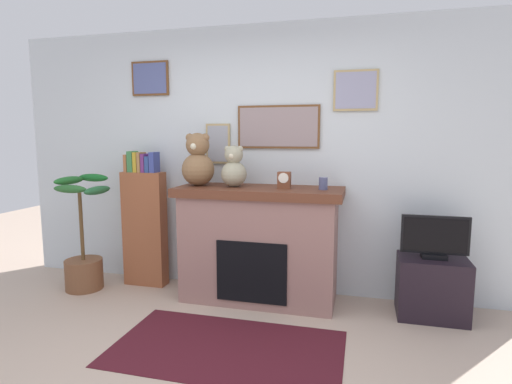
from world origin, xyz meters
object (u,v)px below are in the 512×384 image
object	(u,v)px
potted_plant	(84,254)
fireplace	(259,243)
television	(435,238)
teddy_bear_brown	(234,168)
candle_jar	(323,184)
bookshelf	(145,223)
tv_stand	(432,287)
teddy_bear_tan	(198,162)
mantel_clock	(284,180)

from	to	relation	value
potted_plant	fireplace	bearing A→B (deg)	6.18
fireplace	television	size ratio (longest dim) A/B	2.83
potted_plant	teddy_bear_brown	xyz separation A→B (m)	(1.54, 0.17, 0.88)
candle_jar	television	bearing A→B (deg)	0.34
fireplace	bookshelf	xyz separation A→B (m)	(-1.24, 0.09, 0.11)
bookshelf	tv_stand	size ratio (longest dim) A/B	2.48
candle_jar	teddy_bear_brown	world-z (taller)	teddy_bear_brown
bookshelf	teddy_bear_brown	world-z (taller)	teddy_bear_brown
television	teddy_bear_tan	size ratio (longest dim) A/B	1.08
fireplace	candle_jar	xyz separation A→B (m)	(0.58, -0.02, 0.58)
bookshelf	potted_plant	xyz separation A→B (m)	(-0.53, -0.28, -0.29)
television	mantel_clock	xyz separation A→B (m)	(-1.28, -0.01, 0.46)
television	potted_plant	bearing A→B (deg)	-176.87
candle_jar	teddy_bear_tan	size ratio (longest dim) A/B	0.22
mantel_clock	teddy_bear_brown	distance (m)	0.48
fireplace	mantel_clock	bearing A→B (deg)	-4.68
fireplace	potted_plant	xyz separation A→B (m)	(-1.78, -0.19, -0.18)
teddy_bear_brown	bookshelf	bearing A→B (deg)	173.89
mantel_clock	bookshelf	bearing A→B (deg)	175.80
potted_plant	teddy_bear_brown	world-z (taller)	teddy_bear_brown
bookshelf	mantel_clock	xyz separation A→B (m)	(1.48, -0.11, 0.50)
bookshelf	potted_plant	size ratio (longest dim) A/B	1.20
mantel_clock	teddy_bear_brown	world-z (taller)	teddy_bear_brown
potted_plant	mantel_clock	world-z (taller)	mantel_clock
tv_stand	television	xyz separation A→B (m)	(0.00, -0.00, 0.43)
bookshelf	teddy_bear_tan	world-z (taller)	teddy_bear_tan
candle_jar	teddy_bear_tan	world-z (taller)	teddy_bear_tan
teddy_bear_brown	fireplace	bearing A→B (deg)	4.35
teddy_bear_tan	bookshelf	bearing A→B (deg)	170.58
bookshelf	fireplace	bearing A→B (deg)	-4.10
television	candle_jar	distance (m)	1.03
tv_stand	mantel_clock	xyz separation A→B (m)	(-1.28, -0.01, 0.89)
fireplace	tv_stand	distance (m)	1.55
mantel_clock	fireplace	bearing A→B (deg)	175.32
candle_jar	bookshelf	bearing A→B (deg)	176.65
fireplace	tv_stand	xyz separation A→B (m)	(1.52, -0.01, -0.28)
television	teddy_bear_brown	size ratio (longest dim) A/B	1.41
tv_stand	teddy_bear_tan	size ratio (longest dim) A/B	1.12
mantel_clock	potted_plant	bearing A→B (deg)	-175.08
bookshelf	potted_plant	distance (m)	0.67
candle_jar	fireplace	bearing A→B (deg)	178.26
fireplace	potted_plant	bearing A→B (deg)	-173.82
teddy_bear_tan	fireplace	bearing A→B (deg)	1.77
tv_stand	candle_jar	xyz separation A→B (m)	(-0.94, -0.01, 0.87)
tv_stand	bookshelf	bearing A→B (deg)	177.93
teddy_bear_tan	teddy_bear_brown	xyz separation A→B (m)	(0.36, 0.00, -0.05)
tv_stand	teddy_bear_tan	world-z (taller)	teddy_bear_tan
bookshelf	candle_jar	size ratio (longest dim) A/B	12.81
tv_stand	potted_plant	bearing A→B (deg)	-176.85
bookshelf	tv_stand	xyz separation A→B (m)	(2.76, -0.10, -0.39)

